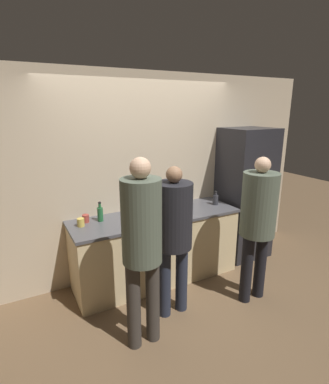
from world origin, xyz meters
TOP-DOWN VIEW (x-y plane):
  - ground_plane at (0.00, 0.00)m, footprint 14.00×14.00m
  - wall_back at (0.00, 0.73)m, footprint 5.20×0.06m
  - counter at (0.00, 0.39)m, footprint 2.12×0.71m
  - refrigerator at (1.47, 0.41)m, footprint 0.68×0.64m
  - person_left at (-0.61, -0.56)m, footprint 0.35×0.35m
  - person_center at (-0.14, -0.31)m, footprint 0.38×0.38m
  - person_right at (0.79, -0.53)m, footprint 0.38×0.38m
  - fruit_bowl at (0.10, 0.39)m, footprint 0.37×0.37m
  - utensil_crock at (0.56, 0.52)m, footprint 0.12×0.12m
  - bottle_green at (-0.67, 0.50)m, footprint 0.07×0.07m
  - bottle_clear at (0.42, 0.33)m, footprint 0.06×0.06m
  - bottle_dark at (0.90, 0.36)m, footprint 0.07×0.07m
  - cup_yellow at (-0.91, 0.44)m, footprint 0.08×0.08m
  - cup_red at (-0.83, 0.54)m, footprint 0.08×0.08m

SIDE VIEW (x-z plane):
  - ground_plane at x=0.00m, z-range 0.00..0.00m
  - counter at x=0.00m, z-range 0.00..0.88m
  - fruit_bowl at x=0.10m, z-range 0.86..0.99m
  - cup_red at x=-0.83m, z-range 0.88..0.97m
  - cup_yellow at x=-0.91m, z-range 0.88..0.98m
  - refrigerator at x=1.47m, z-range 0.00..1.89m
  - utensil_crock at x=0.56m, z-range 0.81..1.11m
  - bottle_dark at x=0.90m, z-range 0.86..1.05m
  - bottle_green at x=-0.67m, z-range 0.86..1.09m
  - bottle_clear at x=0.42m, z-range 0.86..1.11m
  - person_center at x=-0.14m, z-range 0.17..1.80m
  - person_right at x=0.79m, z-range 0.18..1.86m
  - person_left at x=-0.61m, z-range 0.18..1.96m
  - wall_back at x=0.00m, z-range 0.00..2.60m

